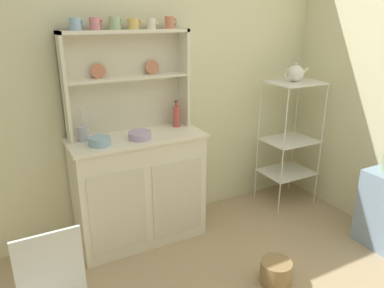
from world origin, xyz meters
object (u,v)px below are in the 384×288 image
hutch_shelf_unit (126,74)px  floor_basket (276,272)px  hutch_cabinet (139,187)px  porcelain_teapot (295,73)px  cup_sky_0 (75,24)px  bowl_mixing_large (100,141)px  jam_bottle (177,116)px  bakers_rack (290,131)px  utensil_jar (83,133)px

hutch_shelf_unit → floor_basket: 1.81m
hutch_cabinet → porcelain_teapot: 1.71m
cup_sky_0 → hutch_shelf_unit: bearing=6.9°
cup_sky_0 → bowl_mixing_large: cup_sky_0 is taller
floor_basket → jam_bottle: 1.41m
bakers_rack → cup_sky_0: size_ratio=12.81×
cup_sky_0 → hutch_cabinet: bearing=-19.3°
cup_sky_0 → porcelain_teapot: 1.91m
floor_basket → porcelain_teapot: size_ratio=0.91×
bakers_rack → floor_basket: (-0.87, -0.90, -0.65)m
floor_basket → porcelain_teapot: (0.87, 0.90, 1.19)m
hutch_cabinet → cup_sky_0: 1.31m
bowl_mixing_large → utensil_jar: 0.17m
hutch_cabinet → bowl_mixing_large: size_ratio=6.67×
hutch_shelf_unit → jam_bottle: bearing=-11.6°
bowl_mixing_large → utensil_jar: utensil_jar is taller
jam_bottle → cup_sky_0: bearing=177.2°
hutch_cabinet → cup_sky_0: cup_sky_0 is taller
cup_sky_0 → utensil_jar: (-0.03, -0.04, -0.76)m
bowl_mixing_large → bakers_rack: bearing=0.4°
floor_basket → cup_sky_0: size_ratio=2.34×
bakers_rack → porcelain_teapot: (-0.00, 0.00, 0.55)m
floor_basket → utensil_jar: size_ratio=0.90×
floor_basket → bowl_mixing_large: bearing=136.5°
hutch_cabinet → hutch_shelf_unit: bearing=90.0°
bakers_rack → bowl_mixing_large: bearing=-179.6°
floor_basket → bowl_mixing_large: (-0.94, 0.89, 0.85)m
jam_bottle → utensil_jar: bearing=-179.4°
jam_bottle → bowl_mixing_large: bearing=-166.9°
cup_sky_0 → porcelain_teapot: bearing=-5.7°
hutch_shelf_unit → floor_basket: hutch_shelf_unit is taller
bowl_mixing_large → hutch_cabinet: bearing=13.7°
cup_sky_0 → bowl_mixing_large: bearing=-76.5°
hutch_cabinet → jam_bottle: size_ratio=4.71×
hutch_cabinet → bakers_rack: (1.50, -0.06, 0.27)m
jam_bottle → hutch_shelf_unit: bearing=168.4°
hutch_cabinet → porcelain_teapot: bearing=-2.4°
hutch_shelf_unit → cup_sky_0: size_ratio=10.28×
bakers_rack → cup_sky_0: (-1.85, 0.18, 0.98)m
utensil_jar → porcelain_teapot: 1.91m
jam_bottle → porcelain_teapot: size_ratio=0.92×
hutch_cabinet → hutch_shelf_unit: size_ratio=1.07×
floor_basket → cup_sky_0: 2.19m
jam_bottle → bakers_rack: bearing=-7.6°
hutch_shelf_unit → cup_sky_0: cup_sky_0 is taller
jam_bottle → floor_basket: bearing=-76.5°
floor_basket → hutch_shelf_unit: bearing=119.4°
jam_bottle → utensil_jar: size_ratio=0.90×
bowl_mixing_large → porcelain_teapot: (1.80, 0.01, 0.35)m
hutch_cabinet → utensil_jar: (-0.38, 0.08, 0.50)m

